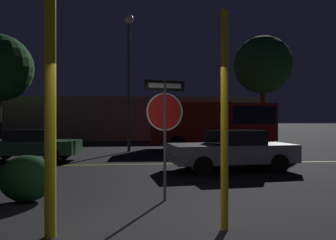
# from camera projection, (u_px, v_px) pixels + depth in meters

# --- Properties ---
(ground_plane) EXTENTS (260.00, 260.00, 0.00)m
(ground_plane) POSITION_uv_depth(u_px,v_px,m) (141.00, 232.00, 4.93)
(ground_plane) COLOR black
(road_center_stripe) EXTENTS (32.39, 0.12, 0.01)m
(road_center_stripe) POSITION_uv_depth(u_px,v_px,m) (136.00, 164.00, 12.35)
(road_center_stripe) COLOR gold
(road_center_stripe) RESTS_ON ground_plane
(stop_sign) EXTENTS (0.86, 0.22, 2.58)m
(stop_sign) POSITION_uv_depth(u_px,v_px,m) (165.00, 114.00, 6.83)
(stop_sign) COLOR #4C4C51
(stop_sign) RESTS_ON ground_plane
(yellow_pole_left) EXTENTS (0.17, 0.17, 3.57)m
(yellow_pole_left) POSITION_uv_depth(u_px,v_px,m) (50.00, 114.00, 4.71)
(yellow_pole_left) COLOR yellow
(yellow_pole_left) RESTS_ON ground_plane
(yellow_pole_right) EXTENTS (0.12, 0.12, 3.37)m
(yellow_pole_right) POSITION_uv_depth(u_px,v_px,m) (225.00, 120.00, 5.03)
(yellow_pole_right) COLOR yellow
(yellow_pole_right) RESTS_ON ground_plane
(hedge_bush_1) EXTENTS (1.11, 0.80, 0.96)m
(hedge_bush_1) POSITION_uv_depth(u_px,v_px,m) (27.00, 179.00, 6.74)
(hedge_bush_1) COLOR #19421E
(hedge_bush_1) RESTS_ON ground_plane
(passing_car_1) EXTENTS (4.24, 2.07, 1.28)m
(passing_car_1) POSITION_uv_depth(u_px,v_px,m) (28.00, 145.00, 13.32)
(passing_car_1) COLOR #335B38
(passing_car_1) RESTS_ON ground_plane
(passing_car_2) EXTENTS (4.27, 2.16, 1.34)m
(passing_car_2) POSITION_uv_depth(u_px,v_px,m) (232.00, 150.00, 10.88)
(passing_car_2) COLOR #9E9EA3
(passing_car_2) RESTS_ON ground_plane
(delivery_truck) EXTENTS (6.97, 2.63, 2.64)m
(delivery_truck) POSITION_uv_depth(u_px,v_px,m) (215.00, 122.00, 18.58)
(delivery_truck) COLOR maroon
(delivery_truck) RESTS_ON ground_plane
(street_lamp) EXTENTS (0.49, 0.49, 7.28)m
(street_lamp) POSITION_uv_depth(u_px,v_px,m) (129.00, 60.00, 17.34)
(street_lamp) COLOR #4C4C51
(street_lamp) RESTS_ON ground_plane
(tree_0) EXTENTS (4.03, 4.03, 7.56)m
(tree_0) POSITION_uv_depth(u_px,v_px,m) (263.00, 65.00, 22.97)
(tree_0) COLOR #422D1E
(tree_0) RESTS_ON ground_plane
(building_backdrop) EXTENTS (27.21, 3.46, 3.52)m
(building_backdrop) POSITION_uv_depth(u_px,v_px,m) (104.00, 119.00, 27.28)
(building_backdrop) COLOR #7A6B5B
(building_backdrop) RESTS_ON ground_plane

